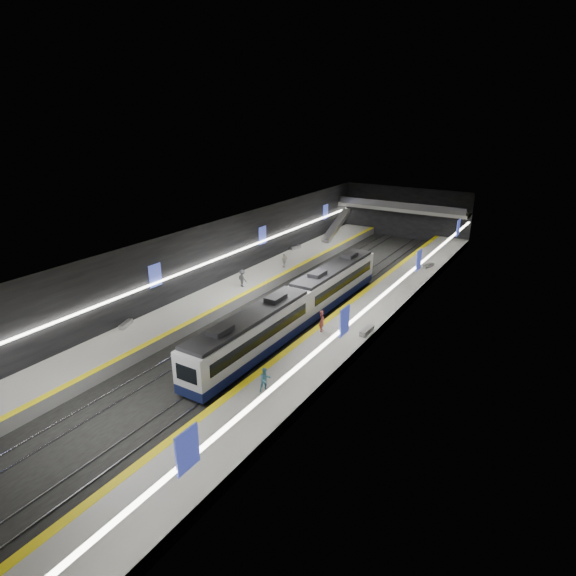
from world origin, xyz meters
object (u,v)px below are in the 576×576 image
Objects in this scene: bench_left_near at (126,324)px; passenger_left_b at (242,278)px; train at (298,305)px; bench_right_near at (367,331)px; passenger_right_b at (265,380)px; bench_right_far at (429,266)px; bench_left_far at (295,247)px; passenger_left_a at (284,260)px; escalator at (336,225)px; passenger_right_a at (322,321)px.

passenger_left_b is at bearing 59.46° from bench_left_near.
train is 7.07m from bench_right_near.
train is 15.56× the size of bench_right_near.
bench_right_far is at bearing 28.80° from passenger_right_b.
train is 16.33× the size of bench_left_far.
bench_left_near is 0.99× the size of bench_right_far.
bench_right_far is 33.39m from passenger_right_b.
bench_left_near is 21.50m from bench_right_near.
passenger_right_b is at bearing -26.27° from bench_left_near.
escalator is at bearing -171.55° from passenger_left_a.
bench_right_near is 0.99× the size of passenger_right_a.
passenger_right_a is (-2.72, -22.87, 0.76)m from bench_right_far.
bench_left_far is (-12.00, 19.64, -0.97)m from train.
passenger_right_a is (15.46, -21.32, 0.75)m from bench_left_far.
passenger_left_a reaches higher than bench_right_far.
passenger_right_a reaches higher than bench_left_far.
passenger_left_a is (-13.57, 24.09, -0.00)m from passenger_right_b.
bench_right_near is 19.95m from passenger_left_a.
passenger_left_b is (2.79, 13.74, 0.77)m from bench_left_near.
bench_left_far is 0.95× the size of passenger_left_b.
bench_left_near is at bearing 93.74° from passenger_left_b.
train reaches higher than passenger_right_a.
bench_left_near is 0.96× the size of passenger_left_a.
bench_left_near is at bearing 100.07° from passenger_right_a.
escalator is 4.11× the size of passenger_right_a.
train reaches higher than bench_right_near.
passenger_right_b reaches higher than bench_right_near.
passenger_right_a is 10.54m from passenger_right_b.
bench_right_near is (7.00, 0.01, -0.96)m from train.
passenger_right_b is at bearing 146.28° from passenger_left_b.
train is at bearing 41.82° from passenger_left_a.
escalator is 4.14× the size of bench_right_near.
bench_right_far is at bearing -23.74° from escalator.
train is 3.76× the size of escalator.
train reaches higher than bench_right_far.
passenger_left_b is (-16.21, 3.68, 0.74)m from bench_right_near.
train is 23.03m from bench_left_far.
bench_left_far is 16.21m from passenger_left_b.
passenger_left_a is at bearing 63.11° from bench_left_near.
bench_left_near is at bearing -2.94° from passenger_left_a.
passenger_left_a is (3.02, -7.70, 0.66)m from bench_left_far.
bench_right_near reaches higher than bench_left_far.
bench_left_far is 35.87m from passenger_right_b.
escalator is 4.74× the size of bench_left_near.
train is 17.00× the size of passenger_right_b.
bench_left_near is 0.87× the size of bench_right_near.
passenger_left_a is at bearing 60.91° from passenger_right_b.
bench_left_near is at bearing -102.83° from bench_right_far.
passenger_right_a is 1.10× the size of passenger_left_a.
bench_left_far is at bearing 70.93° from bench_left_near.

